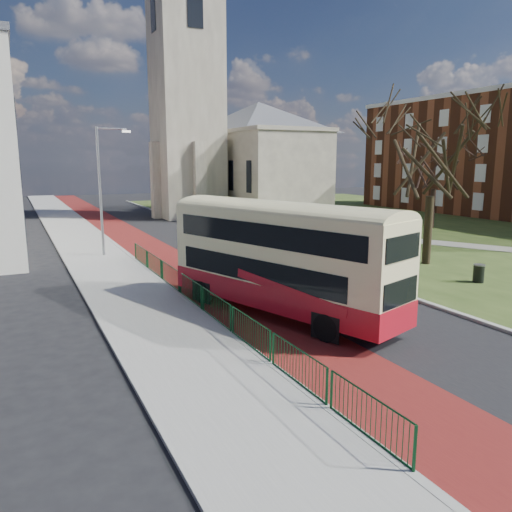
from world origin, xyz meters
TOP-DOWN VIEW (x-y plane):
  - ground at (0.00, 0.00)m, footprint 160.00×160.00m
  - road_carriageway at (1.50, 20.00)m, footprint 9.00×120.00m
  - bus_lane at (-1.20, 20.00)m, footprint 3.40×120.00m
  - pavement_west at (-5.00, 20.00)m, footprint 4.00×120.00m
  - kerb_west at (-3.00, 20.00)m, footprint 0.25×120.00m
  - kerb_east at (6.10, 22.00)m, footprint 0.25×80.00m
  - grass_green at (26.00, 22.00)m, footprint 40.00×80.00m
  - footpath at (20.00, 10.00)m, footprint 18.84×32.82m
  - pedestrian_railing at (-2.95, 4.00)m, footprint 0.07×24.00m
  - gothic_church at (12.56, 38.00)m, footprint 16.38×18.00m
  - streetlamp at (-4.35, 18.00)m, footprint 2.13×0.18m
  - bus at (-0.25, 2.28)m, footprint 5.62×10.61m
  - winter_tree_near at (12.37, 7.20)m, footprint 9.26×9.26m
  - winter_tree_far at (24.73, 19.07)m, footprint 8.02×8.02m
  - litter_bin at (11.29, 2.54)m, footprint 0.74×0.74m

SIDE VIEW (x-z plane):
  - ground at x=0.00m, z-range 0.00..0.00m
  - road_carriageway at x=1.50m, z-range 0.00..0.01m
  - bus_lane at x=-1.20m, z-range 0.00..0.01m
  - grass_green at x=26.00m, z-range 0.00..0.04m
  - footpath at x=20.00m, z-range 0.04..0.07m
  - pavement_west at x=-5.00m, z-range 0.00..0.12m
  - kerb_west at x=-3.00m, z-range 0.00..0.13m
  - kerb_east at x=6.10m, z-range 0.00..0.13m
  - litter_bin at x=11.29m, z-range 0.04..0.96m
  - pedestrian_railing at x=-2.95m, z-range -0.01..1.11m
  - bus at x=-0.25m, z-range 0.31..4.65m
  - streetlamp at x=-4.35m, z-range 0.59..8.59m
  - winter_tree_far at x=24.73m, z-range 1.79..10.89m
  - winter_tree_near at x=12.37m, z-range 2.03..12.34m
  - gothic_church at x=12.56m, z-range -6.87..33.13m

